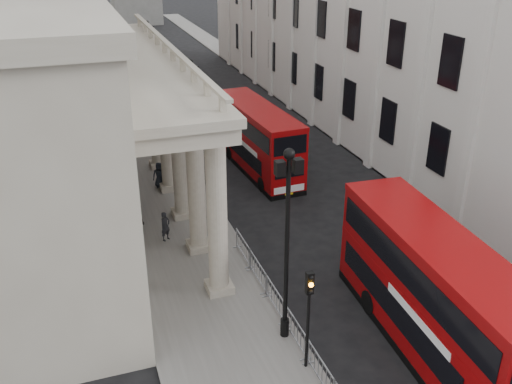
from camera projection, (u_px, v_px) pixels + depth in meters
sidewalk_west at (137, 141)px, 45.42m from camera, size 6.00×140.00×0.12m
sidewalk_east at (325, 120)px, 50.27m from camera, size 3.00×140.00×0.12m
kerb at (173, 137)px, 46.29m from camera, size 0.20×140.00×0.14m
portico_building at (18, 125)px, 30.42m from camera, size 9.00×28.00×12.00m
lamp_post_south at (287, 235)px, 21.80m from camera, size 1.05×0.44×8.32m
lamp_post_mid at (192, 115)px, 35.50m from camera, size 1.05×0.44×8.32m
lamp_post_north at (150, 63)px, 49.21m from camera, size 1.05×0.44×8.32m
traffic_light at (309, 303)px, 20.86m from camera, size 0.28×0.33×4.30m
crowd_barriers at (307, 350)px, 22.15m from camera, size 0.50×18.75×1.10m
bus_near at (434, 293)px, 22.24m from camera, size 3.46×11.72×5.00m
bus_far at (257, 137)px, 39.40m from camera, size 3.14×10.63×4.53m
pedestrian_a at (165, 226)px, 30.69m from camera, size 0.72×0.66×1.65m
pedestrian_b at (137, 212)px, 32.27m from camera, size 0.87×0.73×1.60m
pedestrian_c at (159, 175)px, 36.98m from camera, size 0.89×0.63×1.70m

